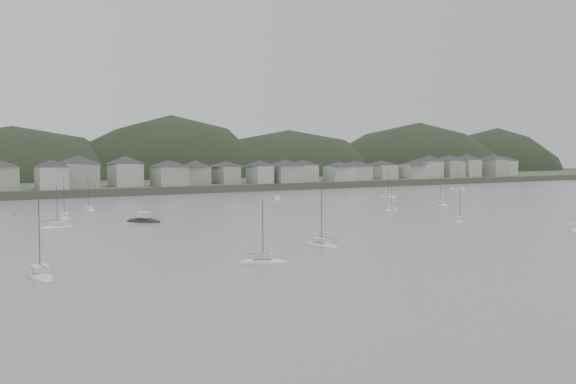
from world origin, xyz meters
TOP-DOWN VIEW (x-y plane):
  - ground at (0.00, 0.00)m, footprint 900.00×900.00m
  - far_shore_land at (0.00, 295.00)m, footprint 900.00×250.00m
  - forested_ridge at (4.83, 269.40)m, footprint 851.55×103.94m
  - waterfront_town at (50.59, 183.34)m, footprint 451.48×28.46m
  - moored_fleet at (-8.10, 58.84)m, footprint 240.46×157.33m
  - motor_launch_far at (-36.58, 80.01)m, footprint 7.91×8.98m
  - mooring_buoys at (4.97, 56.62)m, footprint 168.45×133.86m

SIDE VIEW (x-z plane):
  - forested_ridge at x=4.83m, z-range -62.57..40.00m
  - ground at x=0.00m, z-range 0.00..0.00m
  - mooring_buoys at x=4.97m, z-range -0.20..0.50m
  - moored_fleet at x=-8.10m, z-range -6.19..6.55m
  - motor_launch_far at x=-36.58m, z-range -1.77..2.33m
  - far_shore_land at x=0.00m, z-range 0.00..3.00m
  - waterfront_town at x=50.59m, z-range 2.20..15.12m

